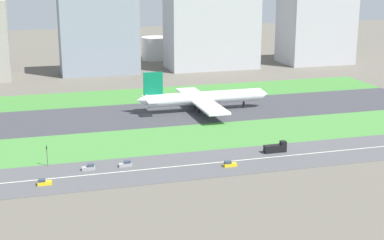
{
  "coord_description": "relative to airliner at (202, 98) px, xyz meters",
  "views": [
    {
      "loc": [
        -51.46,
        -252.87,
        66.1
      ],
      "look_at": [
        11.36,
        -36.5,
        6.0
      ],
      "focal_mm": 53.77,
      "sensor_mm": 36.0,
      "label": 1
    }
  ],
  "objects": [
    {
      "name": "ground_plane",
      "position": [
        -26.71,
        -0.0,
        -6.23
      ],
      "size": [
        800.0,
        800.0,
        0.0
      ],
      "primitive_type": "plane",
      "color": "#5B564C"
    },
    {
      "name": "runway",
      "position": [
        -26.71,
        -0.0,
        -6.18
      ],
      "size": [
        280.0,
        46.0,
        0.1
      ],
      "primitive_type": "cube",
      "color": "#38383D",
      "rests_on": "ground_plane"
    },
    {
      "name": "grass_median_north",
      "position": [
        -26.71,
        41.0,
        -6.18
      ],
      "size": [
        280.0,
        36.0,
        0.1
      ],
      "primitive_type": "cube",
      "color": "#3D7A33",
      "rests_on": "ground_plane"
    },
    {
      "name": "grass_median_south",
      "position": [
        -26.71,
        -41.0,
        -6.18
      ],
      "size": [
        280.0,
        36.0,
        0.1
      ],
      "primitive_type": "cube",
      "color": "#427F38",
      "rests_on": "ground_plane"
    },
    {
      "name": "highway",
      "position": [
        -26.71,
        -73.0,
        -6.18
      ],
      "size": [
        280.0,
        28.0,
        0.1
      ],
      "primitive_type": "cube",
      "color": "#4C4C4F",
      "rests_on": "ground_plane"
    },
    {
      "name": "highway_centerline",
      "position": [
        -26.71,
        -73.0,
        -6.13
      ],
      "size": [
        266.0,
        0.5,
        0.01
      ],
      "primitive_type": "cube",
      "color": "silver",
      "rests_on": "highway"
    },
    {
      "name": "airliner",
      "position": [
        0.0,
        0.0,
        0.0
      ],
      "size": [
        65.0,
        56.0,
        19.7
      ],
      "color": "white",
      "rests_on": "runway"
    },
    {
      "name": "truck_0",
      "position": [
        7.6,
        -68.0,
        -4.56
      ],
      "size": [
        8.4,
        2.5,
        4.0
      ],
      "color": "black",
      "rests_on": "highway"
    },
    {
      "name": "car_4",
      "position": [
        -48.09,
        -68.0,
        -5.31
      ],
      "size": [
        4.4,
        1.8,
        2.0
      ],
      "color": "#99999E",
      "rests_on": "highway"
    },
    {
      "name": "car_6",
      "position": [
        -60.6,
        -68.0,
        -5.31
      ],
      "size": [
        4.4,
        1.8,
        2.0
      ],
      "color": "#99999E",
      "rests_on": "highway"
    },
    {
      "name": "car_3",
      "position": [
        -75.75,
        -78.0,
        -5.31
      ],
      "size": [
        4.4,
        1.8,
        2.0
      ],
      "rotation": [
        0.0,
        0.0,
        3.14
      ],
      "color": "yellow",
      "rests_on": "highway"
    },
    {
      "name": "car_0",
      "position": [
        -14.04,
        -78.0,
        -5.31
      ],
      "size": [
        4.4,
        1.8,
        2.0
      ],
      "rotation": [
        0.0,
        0.0,
        3.14
      ],
      "color": "yellow",
      "rests_on": "highway"
    },
    {
      "name": "traffic_light",
      "position": [
        -73.8,
        -60.01,
        -1.94
      ],
      "size": [
        0.36,
        0.5,
        7.2
      ],
      "color": "#4C4C51",
      "rests_on": "highway"
    },
    {
      "name": "hangar_building",
      "position": [
        -33.26,
        114.0,
        18.37
      ],
      "size": [
        48.71,
        24.93,
        49.21
      ],
      "primitive_type": "cube",
      "color": "gray",
      "rests_on": "ground_plane"
    },
    {
      "name": "office_tower",
      "position": [
        41.85,
        114.0,
        21.75
      ],
      "size": [
        59.48,
        30.43,
        55.96
      ],
      "primitive_type": "cube",
      "color": "#B2B2B7",
      "rests_on": "ground_plane"
    },
    {
      "name": "cargo_warehouse",
      "position": [
        119.23,
        114.0,
        20.44
      ],
      "size": [
        47.11,
        33.08,
        53.35
      ],
      "primitive_type": "cube",
      "color": "#B2B2B7",
      "rests_on": "ground_plane"
    },
    {
      "name": "fuel_tank_west",
      "position": [
        -37.41,
        159.0,
        -0.14
      ],
      "size": [
        16.68,
        16.68,
        12.18
      ],
      "primitive_type": "cylinder",
      "color": "silver",
      "rests_on": "ground_plane"
    },
    {
      "name": "fuel_tank_centre",
      "position": [
        -12.73,
        159.0,
        2.63
      ],
      "size": [
        16.83,
        16.83,
        17.71
      ],
      "primitive_type": "cylinder",
      "color": "silver",
      "rests_on": "ground_plane"
    },
    {
      "name": "fuel_tank_east",
      "position": [
        13.45,
        159.0,
        2.05
      ],
      "size": [
        20.27,
        20.27,
        16.56
      ],
      "primitive_type": "cylinder",
      "color": "silver",
      "rests_on": "ground_plane"
    }
  ]
}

